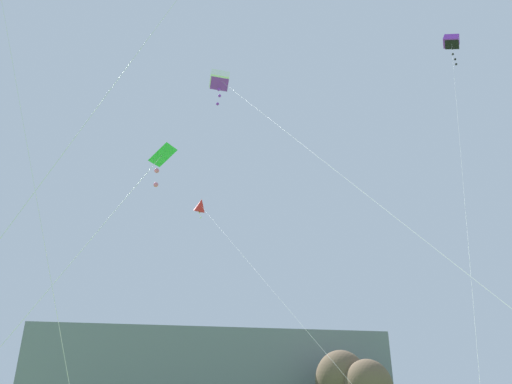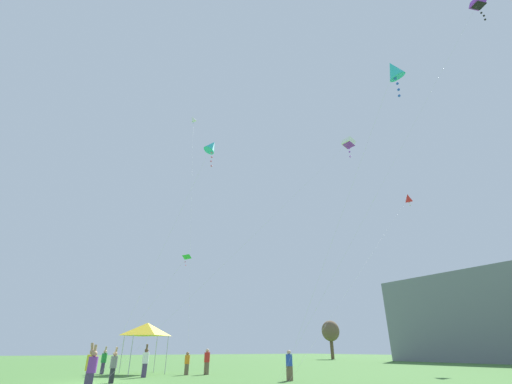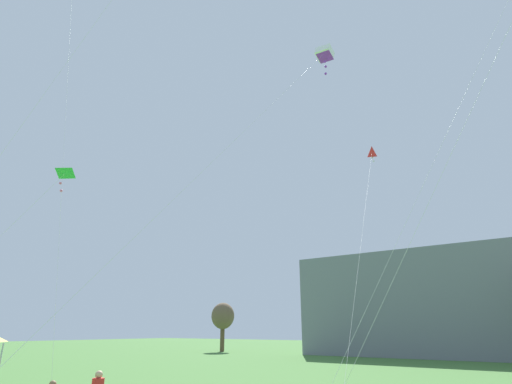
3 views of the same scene
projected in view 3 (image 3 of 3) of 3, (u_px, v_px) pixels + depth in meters
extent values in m
cube|color=slate|center=(455.00, 303.00, 46.52)|extent=(35.28, 10.22, 11.96)
cylinder|color=brown|center=(222.00, 339.00, 57.96)|extent=(0.62, 0.62, 3.43)
ellipsoid|color=brown|center=(223.00, 316.00, 59.01)|extent=(3.37, 3.37, 3.75)
sphere|color=tan|center=(99.00, 374.00, 13.56)|extent=(0.25, 0.25, 0.25)
sphere|color=#896042|center=(53.00, 384.00, 12.66)|extent=(0.22, 0.22, 0.22)
cylinder|color=silver|center=(466.00, 122.00, 11.04)|extent=(9.35, 2.04, 16.89)
cylinder|color=silver|center=(365.00, 212.00, 24.70)|extent=(6.47, 25.96, 19.81)
cone|color=red|center=(372.00, 151.00, 39.72)|extent=(1.40, 1.50, 1.49)
sphere|color=white|center=(372.00, 158.00, 39.59)|extent=(0.15, 0.15, 0.15)
sphere|color=white|center=(374.00, 161.00, 39.33)|extent=(0.15, 0.15, 0.15)
cylinder|color=silver|center=(488.00, 45.00, 17.14)|extent=(11.85, 13.93, 29.17)
cylinder|color=silver|center=(265.00, 111.00, 17.75)|extent=(4.75, 24.94, 24.44)
cube|color=white|center=(325.00, 53.00, 32.66)|extent=(1.31, 1.23, 1.10)
cube|color=purple|center=(325.00, 57.00, 32.55)|extent=(1.19, 0.96, 0.48)
sphere|color=purple|center=(325.00, 62.00, 32.44)|extent=(0.20, 0.20, 0.20)
sphere|color=purple|center=(326.00, 67.00, 32.15)|extent=(0.20, 0.20, 0.20)
sphere|color=purple|center=(326.00, 74.00, 32.13)|extent=(0.20, 0.20, 0.20)
pyramid|color=green|center=(65.00, 173.00, 14.61)|extent=(0.54, 0.73, 0.39)
sphere|color=pink|center=(60.00, 183.00, 14.43)|extent=(0.10, 0.10, 0.10)
sphere|color=pink|center=(61.00, 191.00, 14.40)|extent=(0.10, 0.10, 0.10)
cylinder|color=silver|center=(7.00, 146.00, 13.72)|extent=(5.58, 4.86, 17.99)
cylinder|color=silver|center=(67.00, 91.00, 20.91)|extent=(10.23, 2.39, 29.70)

